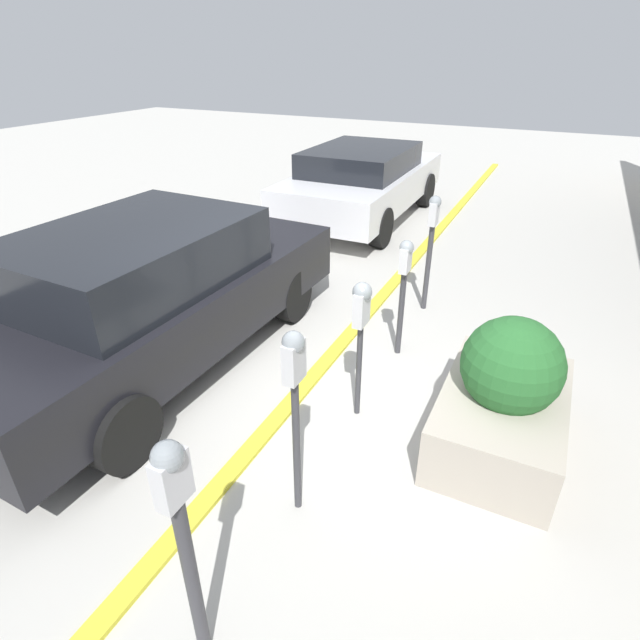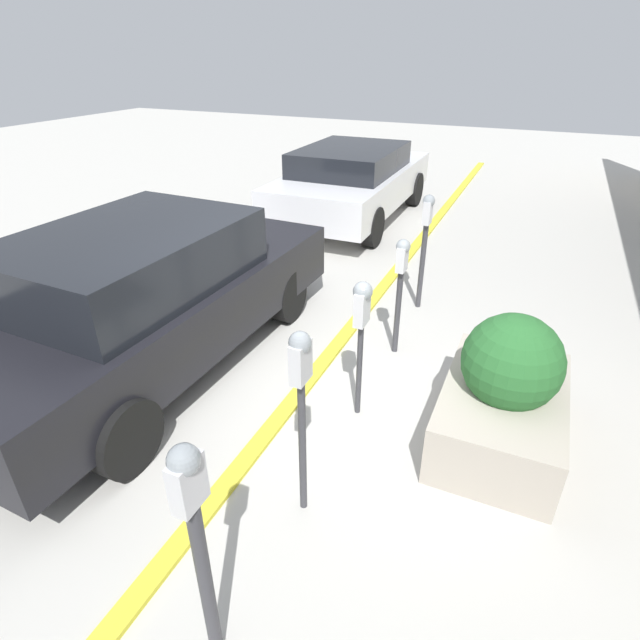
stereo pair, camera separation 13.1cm
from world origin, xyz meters
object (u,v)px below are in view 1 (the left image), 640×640
at_px(parking_meter_nearest, 181,527).
at_px(parking_meter_farthest, 432,233).
at_px(planter_box, 505,399).
at_px(parked_car_middle, 151,293).
at_px(parking_meter_second, 295,385).
at_px(parking_meter_fourth, 404,276).
at_px(parking_meter_middle, 361,316).
at_px(parked_car_rear, 363,181).

bearing_deg(parking_meter_nearest, parking_meter_farthest, 0.43).
xyz_separation_m(planter_box, parked_car_middle, (-0.24, 3.58, 0.33)).
bearing_deg(parking_meter_second, planter_box, -42.13).
xyz_separation_m(parking_meter_fourth, parked_car_middle, (-1.28, 2.33, -0.14)).
bearing_deg(parking_meter_middle, parking_meter_second, -179.24).
bearing_deg(parked_car_rear, parked_car_middle, 178.66).
relative_size(parking_meter_farthest, planter_box, 0.95).
distance_m(parking_meter_nearest, planter_box, 2.86).
bearing_deg(parking_meter_nearest, parking_meter_second, -0.32).
height_order(parking_meter_fourth, planter_box, parking_meter_fourth).
xyz_separation_m(parking_meter_second, parking_meter_fourth, (2.42, 0.01, -0.18)).
height_order(parking_meter_middle, parking_meter_farthest, parking_meter_farthest).
xyz_separation_m(parking_meter_fourth, parking_meter_farthest, (1.21, 0.04, 0.09)).
distance_m(parking_meter_nearest, parked_car_rear, 8.39).
bearing_deg(parking_meter_fourth, parked_car_rear, 26.60).
bearing_deg(parking_meter_farthest, parking_meter_middle, -179.39).
height_order(parking_meter_middle, parking_meter_fourth, parking_meter_middle).
bearing_deg(parking_meter_farthest, parked_car_middle, 137.33).
bearing_deg(parking_meter_farthest, parking_meter_second, -179.34).
height_order(planter_box, parked_car_rear, parked_car_rear).
distance_m(parking_meter_middle, parked_car_middle, 2.34).
bearing_deg(parking_meter_middle, parking_meter_farthest, 0.61).
xyz_separation_m(parking_meter_fourth, planter_box, (-1.04, -1.25, -0.47)).
bearing_deg(parking_meter_fourth, parked_car_middle, 118.82).
height_order(parking_meter_nearest, parking_meter_farthest, parking_meter_nearest).
xyz_separation_m(parking_meter_second, parking_meter_middle, (1.22, 0.02, -0.08)).
bearing_deg(parked_car_middle, planter_box, -84.71).
xyz_separation_m(parking_meter_nearest, parked_car_rear, (8.07, 2.26, -0.27)).
bearing_deg(parking_meter_nearest, planter_box, -26.39).
relative_size(parking_meter_fourth, parked_car_rear, 0.29).
relative_size(parking_meter_farthest, parked_car_rear, 0.33).
relative_size(parking_meter_fourth, parked_car_middle, 0.29).
height_order(parking_meter_nearest, parking_meter_fourth, parking_meter_nearest).
distance_m(parking_meter_farthest, parked_car_middle, 3.40).
relative_size(parking_meter_middle, parking_meter_farthest, 0.90).
xyz_separation_m(parking_meter_nearest, parking_meter_middle, (2.36, 0.01, 0.02)).
xyz_separation_m(parking_meter_second, parked_car_rear, (6.93, 2.27, -0.37)).
relative_size(parking_meter_second, parked_car_middle, 0.33).
bearing_deg(parked_car_middle, parking_meter_second, -114.39).
xyz_separation_m(parking_meter_second, parking_meter_farthest, (3.63, 0.04, -0.09)).
distance_m(parking_meter_second, planter_box, 1.96).
height_order(parking_meter_second, parked_car_middle, parked_car_middle).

